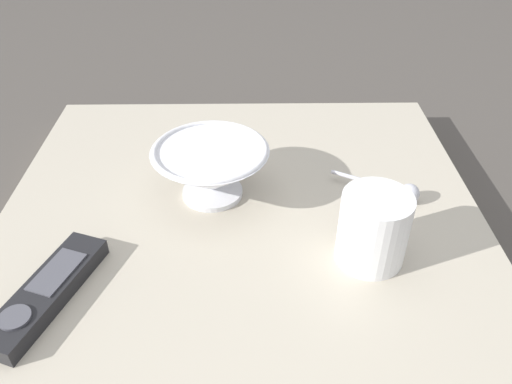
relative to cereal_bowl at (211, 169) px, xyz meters
The scene contains 6 objects.
ground_plane 0.11m from the cereal_bowl, 129.81° to the left, with size 6.00×6.00×0.00m, color #47423D.
table 0.09m from the cereal_bowl, 129.81° to the left, with size 0.67×0.67×0.05m.
cereal_bowl is the anchor object (origin of this frame).
coffee_mug 0.24m from the cereal_bowl, 146.71° to the left, with size 0.08×0.08×0.09m.
teaspoon 0.27m from the cereal_bowl, behind, with size 0.12×0.07×0.03m.
tv_remote_near 0.27m from the cereal_bowl, 47.81° to the left, with size 0.11×0.18×0.02m.
Camera 1 is at (-0.01, 0.54, 0.50)m, focal length 35.69 mm.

